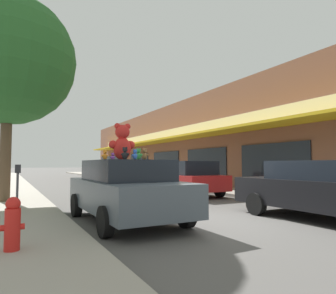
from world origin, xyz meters
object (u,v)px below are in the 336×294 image
(parked_car_far_center, at_px, (185,177))
(street_tree, at_px, (8,60))
(teddy_bear_purple, at_px, (113,157))
(parked_car_far_left, at_px, (325,189))
(teddy_bear_giant, at_px, (122,142))
(fire_hydrant, at_px, (13,224))
(teddy_bear_green, at_px, (138,154))
(teddy_bear_black, at_px, (125,153))
(teddy_bear_blue, at_px, (135,155))
(parking_meter, at_px, (17,182))
(teddy_bear_orange, at_px, (105,155))
(plush_art_car, at_px, (126,189))
(teddy_bear_brown, at_px, (144,154))

(parked_car_far_center, distance_m, street_tree, 8.42)
(teddy_bear_purple, bearing_deg, parked_car_far_left, 127.39)
(teddy_bear_giant, distance_m, street_tree, 6.30)
(fire_hydrant, bearing_deg, teddy_bear_giant, 40.10)
(parked_car_far_center, bearing_deg, teddy_bear_green, -130.55)
(teddy_bear_purple, height_order, teddy_bear_black, teddy_bear_black)
(teddy_bear_blue, xyz_separation_m, teddy_bear_purple, (0.12, 1.93, -0.00))
(teddy_bear_green, distance_m, parked_car_far_center, 6.90)
(street_tree, bearing_deg, fire_hydrant, -88.68)
(teddy_bear_black, bearing_deg, teddy_bear_giant, -49.90)
(teddy_bear_purple, height_order, street_tree, street_tree)
(parked_car_far_center, distance_m, parking_meter, 7.54)
(fire_hydrant, relative_size, parking_meter, 0.62)
(teddy_bear_blue, relative_size, parked_car_far_center, 0.05)
(teddy_bear_orange, height_order, teddy_bear_black, teddy_bear_black)
(plush_art_car, relative_size, teddy_bear_green, 15.58)
(plush_art_car, bearing_deg, parked_car_far_center, 45.24)
(teddy_bear_giant, distance_m, parked_car_far_center, 6.66)
(teddy_bear_purple, distance_m, teddy_bear_black, 1.93)
(teddy_bear_blue, height_order, teddy_bear_orange, teddy_bear_orange)
(street_tree, bearing_deg, teddy_bear_orange, -67.26)
(parked_car_far_center, bearing_deg, street_tree, 178.75)
(teddy_bear_blue, bearing_deg, parked_car_far_left, 140.94)
(teddy_bear_giant, xyz_separation_m, parked_car_far_left, (4.66, -2.25, -1.17))
(teddy_bear_blue, xyz_separation_m, fire_hydrant, (-2.38, -1.07, -1.10))
(teddy_bear_brown, height_order, fire_hydrant, teddy_bear_brown)
(teddy_bear_purple, distance_m, teddy_bear_orange, 1.28)
(teddy_bear_purple, bearing_deg, teddy_bear_brown, 88.97)
(teddy_bear_black, height_order, parked_car_far_center, teddy_bear_black)
(parked_car_far_left, xyz_separation_m, street_tree, (-7.24, 7.04, 4.34))
(teddy_bear_orange, height_order, parked_car_far_left, teddy_bear_orange)
(plush_art_car, height_order, teddy_bear_green, teddy_bear_green)
(teddy_bear_green, height_order, teddy_bear_blue, teddy_bear_green)
(teddy_bear_orange, relative_size, fire_hydrant, 0.30)
(teddy_bear_black, xyz_separation_m, fire_hydrant, (-2.16, -1.10, -1.12))
(parked_car_far_left, xyz_separation_m, parking_meter, (-6.93, 3.89, 0.16))
(plush_art_car, distance_m, parked_car_far_center, 6.51)
(parked_car_far_center, bearing_deg, teddy_bear_blue, -130.02)
(plush_art_car, height_order, teddy_bear_giant, teddy_bear_giant)
(teddy_bear_black, height_order, parking_meter, teddy_bear_black)
(plush_art_car, bearing_deg, fire_hydrant, -141.68)
(teddy_bear_blue, distance_m, teddy_bear_purple, 1.94)
(teddy_bear_purple, distance_m, fire_hydrant, 4.05)
(teddy_bear_blue, distance_m, teddy_bear_orange, 0.90)
(teddy_bear_blue, distance_m, parked_car_far_left, 4.95)
(teddy_bear_purple, bearing_deg, teddy_bear_black, 62.38)
(teddy_bear_blue, bearing_deg, parking_meter, -73.65)
(teddy_bear_blue, distance_m, teddy_bear_brown, 0.81)
(parked_car_far_left, height_order, parked_car_far_center, parked_car_far_center)
(plush_art_car, relative_size, fire_hydrant, 5.47)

